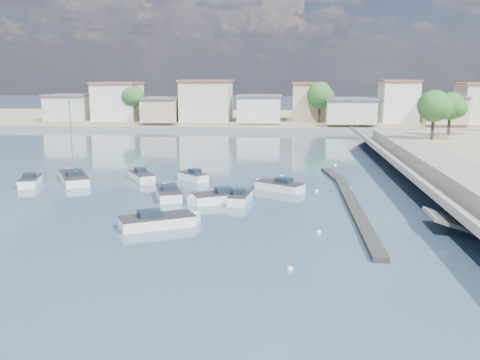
# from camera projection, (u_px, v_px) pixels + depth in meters

# --- Properties ---
(ground) EXTENTS (400.00, 400.00, 0.00)m
(ground) POSITION_uv_depth(u_px,v_px,m) (275.00, 154.00, 73.75)
(ground) COLOR #324F65
(ground) RESTS_ON ground
(breakwater) EXTENTS (2.00, 31.02, 0.35)m
(breakwater) POSITION_uv_depth(u_px,v_px,m) (349.00, 199.00, 46.44)
(breakwater) COLOR black
(breakwater) RESTS_ON ground
(far_shore_land) EXTENTS (160.00, 40.00, 1.40)m
(far_shore_land) POSITION_uv_depth(u_px,v_px,m) (280.00, 119.00, 124.44)
(far_shore_land) COLOR gray
(far_shore_land) RESTS_ON ground
(far_shore_quay) EXTENTS (160.00, 2.50, 0.80)m
(far_shore_quay) POSITION_uv_depth(u_px,v_px,m) (278.00, 129.00, 103.97)
(far_shore_quay) COLOR slate
(far_shore_quay) RESTS_ON ground
(far_town) EXTENTS (113.01, 12.80, 8.35)m
(far_town) POSITION_uv_depth(u_px,v_px,m) (332.00, 104.00, 107.99)
(far_town) COLOR beige
(far_town) RESTS_ON far_shore_land
(shore_trees) EXTENTS (74.56, 38.32, 7.92)m
(shore_trees) POSITION_uv_depth(u_px,v_px,m) (324.00, 100.00, 99.33)
(shore_trees) COLOR #38281E
(shore_trees) RESTS_ON ground
(motorboat_a) EXTENTS (3.35, 5.45, 1.48)m
(motorboat_a) POSITION_uv_depth(u_px,v_px,m) (168.00, 193.00, 47.89)
(motorboat_a) COLOR white
(motorboat_a) RESTS_ON ground
(motorboat_b) EXTENTS (1.99, 4.25, 1.48)m
(motorboat_b) POSITION_uv_depth(u_px,v_px,m) (241.00, 198.00, 46.05)
(motorboat_b) COLOR white
(motorboat_b) RESTS_ON ground
(motorboat_c) EXTENTS (4.86, 4.02, 1.48)m
(motorboat_c) POSITION_uv_depth(u_px,v_px,m) (277.00, 186.00, 50.77)
(motorboat_c) COLOR white
(motorboat_c) RESTS_ON ground
(motorboat_d) EXTENTS (4.93, 3.57, 1.48)m
(motorboat_d) POSITION_uv_depth(u_px,v_px,m) (216.00, 198.00, 45.80)
(motorboat_d) COLOR white
(motorboat_d) RESTS_ON ground
(motorboat_e) EXTENTS (2.70, 4.76, 1.48)m
(motorboat_e) POSITION_uv_depth(u_px,v_px,m) (31.00, 181.00, 53.28)
(motorboat_e) COLOR white
(motorboat_e) RESTS_ON ground
(motorboat_f) EXTENTS (3.61, 3.58, 1.48)m
(motorboat_f) POSITION_uv_depth(u_px,v_px,m) (192.00, 177.00, 55.55)
(motorboat_f) COLOR white
(motorboat_f) RESTS_ON ground
(motorboat_g) EXTENTS (3.60, 4.43, 1.48)m
(motorboat_g) POSITION_uv_depth(u_px,v_px,m) (143.00, 177.00, 55.19)
(motorboat_g) COLOR white
(motorboat_g) RESTS_ON ground
(motorboat_h) EXTENTS (5.76, 4.31, 1.48)m
(motorboat_h) POSITION_uv_depth(u_px,v_px,m) (161.00, 221.00, 38.65)
(motorboat_h) COLOR white
(motorboat_h) RESTS_ON ground
(sailboat) EXTENTS (5.31, 7.18, 9.00)m
(sailboat) POSITION_uv_depth(u_px,v_px,m) (73.00, 177.00, 55.02)
(sailboat) COLOR white
(sailboat) RESTS_ON ground
(mooring_buoys) EXTENTS (6.94, 36.02, 0.37)m
(mooring_buoys) POSITION_uv_depth(u_px,v_px,m) (317.00, 196.00, 48.38)
(mooring_buoys) COLOR white
(mooring_buoys) RESTS_ON ground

